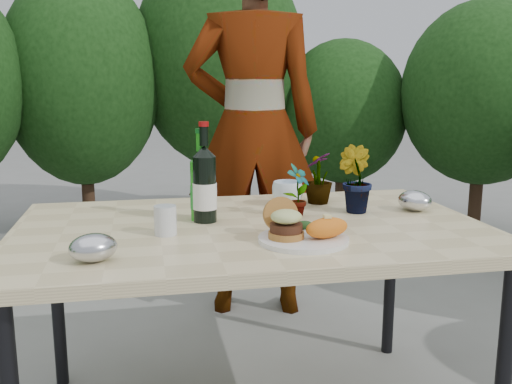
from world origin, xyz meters
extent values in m
cube|color=beige|center=(0.00, 0.00, 0.73)|extent=(1.60, 1.00, 0.04)
cylinder|color=black|center=(0.72, -0.42, 0.35)|extent=(0.05, 0.05, 0.71)
cylinder|color=black|center=(-0.72, 0.42, 0.35)|extent=(0.05, 0.05, 0.71)
cylinder|color=black|center=(0.72, 0.42, 0.35)|extent=(0.05, 0.05, 0.71)
cylinder|color=#382316|center=(-0.80, 2.80, 0.21)|extent=(0.10, 0.10, 0.42)
ellipsoid|color=#1F4918|center=(-0.80, 2.80, 1.24)|extent=(1.21, 1.21, 1.65)
cylinder|color=#382316|center=(0.30, 3.00, 0.25)|extent=(0.10, 0.10, 0.50)
ellipsoid|color=#1F4918|center=(0.30, 3.00, 1.43)|extent=(1.41, 1.41, 1.85)
cylinder|color=#382316|center=(1.30, 2.70, 0.19)|extent=(0.10, 0.10, 0.38)
ellipsoid|color=#1F4918|center=(1.30, 2.70, 0.98)|extent=(1.06, 1.06, 1.19)
cylinder|color=#382316|center=(2.20, 2.10, 0.22)|extent=(0.10, 0.10, 0.44)
ellipsoid|color=#1F4918|center=(2.20, 2.10, 1.14)|extent=(1.23, 1.23, 1.40)
cylinder|color=white|center=(0.12, -0.24, 0.76)|extent=(0.28, 0.28, 0.01)
cylinder|color=#B7722D|center=(0.06, -0.24, 0.78)|extent=(0.11, 0.11, 0.02)
cylinder|color=#472314|center=(0.06, -0.24, 0.80)|extent=(0.10, 0.10, 0.02)
ellipsoid|color=beige|center=(0.06, -0.24, 0.83)|extent=(0.10, 0.10, 0.04)
cylinder|color=#B7722D|center=(0.06, -0.16, 0.82)|extent=(0.11, 0.06, 0.11)
ellipsoid|color=orange|center=(0.19, -0.26, 0.80)|extent=(0.17, 0.12, 0.06)
ellipsoid|color=olive|center=(0.12, -0.15, 0.78)|extent=(0.04, 0.04, 0.02)
ellipsoid|color=#193814|center=(0.15, -0.14, 0.78)|extent=(0.06, 0.04, 0.03)
cylinder|color=black|center=(-0.15, 0.08, 0.86)|extent=(0.08, 0.08, 0.23)
cylinder|color=white|center=(-0.15, 0.08, 0.84)|extent=(0.08, 0.08, 0.09)
cone|color=black|center=(-0.15, 0.08, 1.00)|extent=(0.08, 0.08, 0.04)
cylinder|color=black|center=(-0.15, 0.08, 1.05)|extent=(0.03, 0.03, 0.07)
cylinder|color=maroon|center=(-0.15, 0.08, 1.09)|extent=(0.04, 0.04, 0.02)
cylinder|color=#21901A|center=(-0.16, 0.10, 0.85)|extent=(0.08, 0.08, 0.21)
cylinder|color=#198C26|center=(-0.16, 0.10, 0.83)|extent=(0.08, 0.08, 0.08)
cone|color=#21901A|center=(-0.16, 0.10, 0.98)|extent=(0.08, 0.08, 0.04)
cylinder|color=#21901A|center=(-0.16, 0.10, 1.03)|extent=(0.03, 0.03, 0.06)
cylinder|color=#0C5919|center=(-0.16, 0.10, 1.07)|extent=(0.03, 0.03, 0.02)
cylinder|color=silver|center=(-0.29, -0.07, 0.80)|extent=(0.07, 0.07, 0.09)
imported|color=#225C1F|center=(0.19, 0.09, 0.85)|extent=(0.12, 0.12, 0.19)
imported|color=#256221|center=(0.42, 0.12, 0.87)|extent=(0.16, 0.17, 0.25)
imported|color=#236221|center=(0.33, 0.29, 0.85)|extent=(0.16, 0.16, 0.21)
imported|color=white|center=(0.20, 0.28, 0.80)|extent=(0.12, 0.12, 0.10)
ellipsoid|color=#B4B6BB|center=(-0.50, -0.31, 0.79)|extent=(0.16, 0.14, 0.08)
ellipsoid|color=silver|center=(0.65, 0.09, 0.79)|extent=(0.16, 0.17, 0.08)
imported|color=#A37451|center=(0.21, 1.06, 0.98)|extent=(0.78, 0.58, 1.97)
camera|label=1|loc=(-0.36, -1.87, 1.24)|focal=40.00mm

